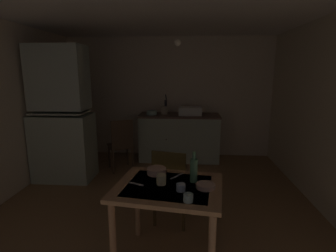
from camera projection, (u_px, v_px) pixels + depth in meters
ground_plane at (159, 197)px, 3.69m from camera, size 5.15×5.15×0.00m
wall_back at (169, 97)px, 5.44m from camera, size 4.25×0.10×2.42m
wall_left at (5, 111)px, 3.60m from camera, size 0.10×4.09×2.42m
wall_right at (326, 114)px, 3.29m from camera, size 0.10×4.09×2.42m
ceiling_slab at (157, 10)px, 3.19m from camera, size 4.25×4.09×0.10m
hutch_cabinet at (62, 119)px, 4.15m from camera, size 0.91×0.56×2.14m
counter_cabinet at (179, 137)px, 5.22m from camera, size 1.57×0.64×0.91m
sink_basin at (190, 111)px, 5.09m from camera, size 0.44×0.34×0.15m
hand_pump at (166, 106)px, 5.15m from camera, size 0.05×0.27×0.39m
mixing_bowl_counter at (152, 113)px, 5.10m from camera, size 0.20×0.20×0.08m
stoneware_crock at (164, 110)px, 5.17m from camera, size 0.13×0.13×0.16m
dining_table at (168, 197)px, 2.33m from camera, size 1.02×0.87×0.75m
chair_far_side at (172, 185)px, 2.96m from camera, size 0.48×0.48×0.90m
chair_by_counter at (121, 144)px, 4.59m from camera, size 0.54×0.54×0.93m
serving_bowl_wide at (157, 171)px, 2.56m from camera, size 0.19×0.19×0.06m
soup_bowl_small at (206, 186)px, 2.26m from camera, size 0.17×0.17×0.04m
mug_tall at (161, 179)px, 2.33m from camera, size 0.09×0.09×0.09m
mug_dark at (181, 187)px, 2.20m from camera, size 0.08×0.08×0.06m
teacup_cream at (188, 198)px, 2.01m from camera, size 0.08×0.08×0.06m
glass_bottle at (194, 170)px, 2.36m from camera, size 0.07×0.07×0.28m
table_knife at (177, 176)px, 2.51m from camera, size 0.12×0.16×0.00m
teaspoon_near_bowl at (136, 184)px, 2.33m from camera, size 0.14×0.07×0.00m
pendant_bulb at (177, 43)px, 3.11m from camera, size 0.08×0.08×0.08m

